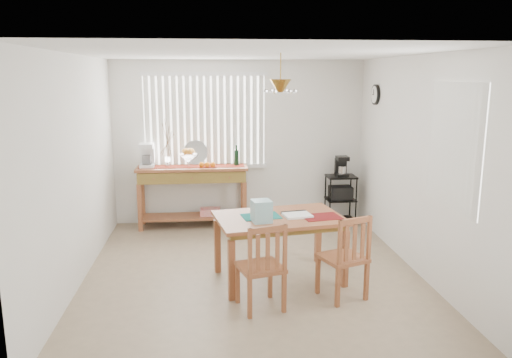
{
  "coord_description": "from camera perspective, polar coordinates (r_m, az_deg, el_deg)",
  "views": [
    {
      "loc": [
        -0.51,
        -5.71,
        2.36
      ],
      "look_at": [
        0.1,
        0.55,
        1.05
      ],
      "focal_mm": 35.0,
      "sensor_mm": 36.0,
      "label": 1
    }
  ],
  "objects": [
    {
      "name": "room_shell",
      "position": [
        5.79,
        -0.44,
        5.12
      ],
      "size": [
        4.2,
        4.7,
        2.7
      ],
      "color": "white",
      "rests_on": "ground"
    },
    {
      "name": "ground",
      "position": [
        6.2,
        -0.43,
        -10.65
      ],
      "size": [
        4.0,
        4.5,
        0.01
      ],
      "primitive_type": "cube",
      "color": "tan"
    },
    {
      "name": "chair_right",
      "position": [
        5.45,
        10.12,
        -8.84
      ],
      "size": [
        0.56,
        0.56,
        0.94
      ],
      "color": "#9E5A35",
      "rests_on": "ground"
    },
    {
      "name": "sideboard",
      "position": [
        7.88,
        -7.2,
        -0.31
      ],
      "size": [
        1.72,
        0.48,
        0.97
      ],
      "color": "#9E5A35",
      "rests_on": "ground"
    },
    {
      "name": "chair_left",
      "position": [
        5.12,
        0.68,
        -10.05
      ],
      "size": [
        0.53,
        0.53,
        0.93
      ],
      "color": "#9E5A35",
      "rests_on": "ground"
    },
    {
      "name": "wire_cart",
      "position": [
        8.18,
        9.64,
        -1.76
      ],
      "size": [
        0.46,
        0.37,
        0.78
      ],
      "color": "black",
      "rests_on": "ground"
    },
    {
      "name": "table_items",
      "position": [
        5.59,
        1.69,
        -3.83
      ],
      "size": [
        1.16,
        0.52,
        0.25
      ],
      "color": "#136F69",
      "rests_on": "dining_table"
    },
    {
      "name": "sideboard_items",
      "position": [
        7.83,
        -9.32,
        2.5
      ],
      "size": [
        1.63,
        0.41,
        0.74
      ],
      "color": "maroon",
      "rests_on": "sideboard"
    },
    {
      "name": "cart_items",
      "position": [
        8.09,
        9.74,
        1.41
      ],
      "size": [
        0.18,
        0.22,
        0.32
      ],
      "color": "black",
      "rests_on": "wire_cart"
    },
    {
      "name": "dining_table",
      "position": [
        5.79,
        2.66,
        -5.12
      ],
      "size": [
        1.57,
        1.15,
        0.77
      ],
      "color": "#9E5A35",
      "rests_on": "ground"
    }
  ]
}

